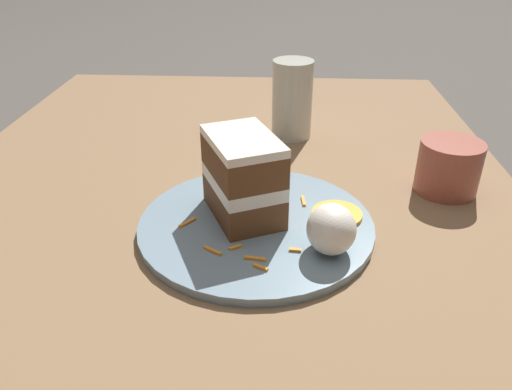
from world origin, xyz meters
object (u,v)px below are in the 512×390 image
object	(u,v)px
cake_slice	(243,177)
orange_garnish	(337,214)
coffee_mug	(449,165)
plate	(256,225)
cream_dollop	(331,229)
drinking_glass	(292,105)

from	to	relation	value
cake_slice	orange_garnish	bearing A→B (deg)	156.28
cake_slice	orange_garnish	xyz separation A→B (m)	(-0.00, 0.12, -0.05)
orange_garnish	cake_slice	bearing A→B (deg)	-89.63
coffee_mug	plate	bearing A→B (deg)	-66.49
plate	cake_slice	distance (m)	0.06
plate	cream_dollop	xyz separation A→B (m)	(0.06, 0.09, 0.03)
orange_garnish	drinking_glass	world-z (taller)	drinking_glass
plate	cream_dollop	size ratio (longest dim) A/B	4.74
plate	cake_slice	world-z (taller)	cake_slice
drinking_glass	coffee_mug	distance (m)	0.28
cake_slice	coffee_mug	distance (m)	0.29
plate	cream_dollop	world-z (taller)	cream_dollop
cream_dollop	orange_garnish	bearing A→B (deg)	168.86
cream_dollop	coffee_mug	world-z (taller)	coffee_mug
cake_slice	drinking_glass	distance (m)	0.29
cream_dollop	orange_garnish	xyz separation A→B (m)	(-0.07, 0.01, -0.03)
cream_dollop	drinking_glass	xyz separation A→B (m)	(-0.36, -0.04, 0.02)
cake_slice	orange_garnish	size ratio (longest dim) A/B	2.07
plate	drinking_glass	bearing A→B (deg)	171.48
drinking_glass	coffee_mug	world-z (taller)	drinking_glass
plate	orange_garnish	world-z (taller)	orange_garnish
plate	cake_slice	xyz separation A→B (m)	(-0.02, -0.02, 0.06)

